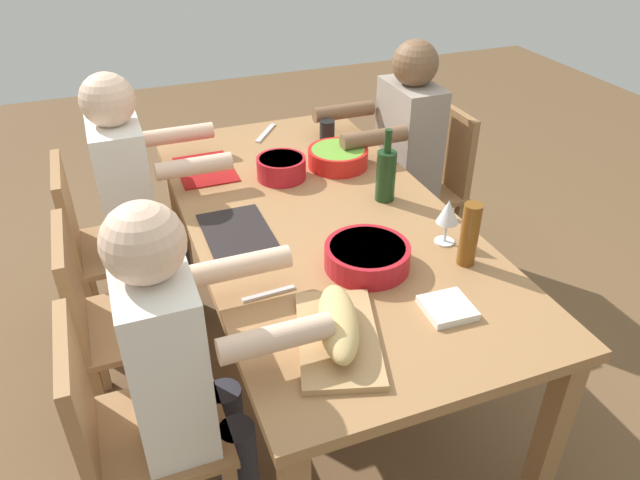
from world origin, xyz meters
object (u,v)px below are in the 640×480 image
object	(u,v)px
diner_near_right	(400,147)
dining_table	(320,233)
serving_bowl_pasta	(281,167)
wine_glass	(448,214)
chair_far_right	(100,242)
chair_far_left	(127,430)
cup_near_right	(327,131)
chair_near_right	(430,181)
chair_far_center	(111,318)
bread_loaf	(338,322)
diner_far_left	(181,359)
cutting_board	(338,338)
serving_bowl_greens	(367,255)
serving_bowl_salad	(338,156)
beer_bottle	(469,235)
napkin_stack	(447,308)
diner_far_right	(136,190)
wine_bottle	(386,174)

from	to	relation	value
diner_near_right	dining_table	bearing A→B (deg)	130.79
serving_bowl_pasta	wine_glass	world-z (taller)	wine_glass
chair_far_right	chair_far_left	size ratio (longest dim) A/B	1.00
cup_near_right	chair_near_right	bearing A→B (deg)	-100.07
chair_far_center	bread_loaf	world-z (taller)	same
diner_far_left	cutting_board	distance (m)	0.44
serving_bowl_greens	bread_loaf	world-z (taller)	bread_loaf
serving_bowl_greens	bread_loaf	bearing A→B (deg)	142.78
bread_loaf	serving_bowl_salad	bearing A→B (deg)	-22.43
diner_far_left	wine_glass	bearing A→B (deg)	-77.90
chair_far_right	beer_bottle	world-z (taller)	beer_bottle
serving_bowl_salad	chair_far_center	bearing A→B (deg)	109.68
chair_far_left	serving_bowl_greens	size ratio (longest dim) A/B	3.04
chair_near_right	cup_near_right	size ratio (longest dim) A/B	8.25
diner_far_left	cup_near_right	xyz separation A→B (m)	(1.16, -0.90, 0.09)
chair_near_right	serving_bowl_pasta	world-z (taller)	chair_near_right
bread_loaf	chair_far_right	bearing A→B (deg)	26.72
serving_bowl_pasta	bread_loaf	size ratio (longest dim) A/B	0.64
serving_bowl_greens	napkin_stack	distance (m)	0.32
serving_bowl_pasta	cutting_board	xyz separation A→B (m)	(-1.01, 0.16, -0.04)
serving_bowl_pasta	wine_glass	distance (m)	0.78
diner_far_left	cutting_board	bearing A→B (deg)	-106.90
chair_far_center	diner_far_right	world-z (taller)	diner_far_right
beer_bottle	cup_near_right	world-z (taller)	beer_bottle
chair_far_center	napkin_stack	xyz separation A→B (m)	(-0.66, -0.95, 0.27)
cutting_board	napkin_stack	xyz separation A→B (m)	(0.00, -0.35, 0.00)
serving_bowl_salad	wine_bottle	bearing A→B (deg)	-170.41
chair_near_right	serving_bowl_salad	world-z (taller)	chair_near_right
chair_far_left	beer_bottle	distance (m)	1.20
diner_far_right	chair_far_left	bearing A→B (deg)	170.26
cutting_board	cup_near_right	size ratio (longest dim) A/B	3.88
wine_glass	cup_near_right	distance (m)	0.96
cup_near_right	diner_far_left	bearing A→B (deg)	142.37
wine_bottle	cup_near_right	size ratio (longest dim) A/B	2.82
chair_near_right	cup_near_right	xyz separation A→B (m)	(0.09, 0.53, 0.31)
serving_bowl_pasta	wine_bottle	xyz separation A→B (m)	(-0.32, -0.32, 0.06)
dining_table	wine_glass	world-z (taller)	wine_glass
diner_far_left	wine_bottle	bearing A→B (deg)	-58.05
beer_bottle	serving_bowl_pasta	bearing A→B (deg)	24.95
serving_bowl_pasta	napkin_stack	xyz separation A→B (m)	(-1.01, -0.19, -0.04)
serving_bowl_greens	beer_bottle	world-z (taller)	beer_bottle
dining_table	wine_glass	size ratio (longest dim) A/B	11.71
serving_bowl_pasta	chair_far_left	bearing A→B (deg)	139.09
diner_far_right	serving_bowl_salad	size ratio (longest dim) A/B	4.62
wine_bottle	serving_bowl_pasta	bearing A→B (deg)	44.97
diner_far_left	napkin_stack	size ratio (longest dim) A/B	8.57
chair_far_right	chair_near_right	bearing A→B (deg)	-90.00
diner_far_left	serving_bowl_salad	size ratio (longest dim) A/B	4.62
cutting_board	serving_bowl_greens	bearing A→B (deg)	-37.22
chair_far_right	wine_bottle	distance (m)	1.25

